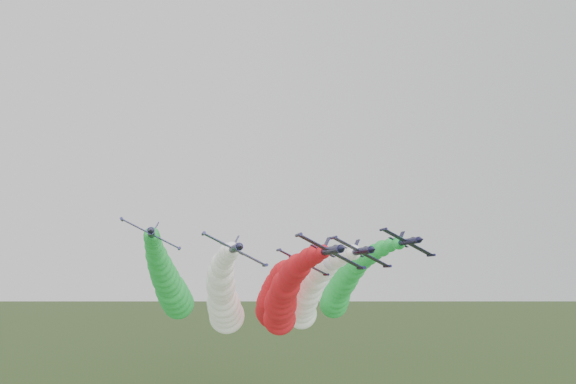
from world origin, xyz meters
name	(u,v)px	position (x,y,z in m)	size (l,w,h in m)	color
jet_lead	(283,301)	(4.17, 41.21, 33.27)	(14.05, 68.38, 17.98)	#131236
jet_inner_left	(224,300)	(-6.80, 48.04, 33.32)	(14.42, 68.75, 18.34)	#131236
jet_inner_right	(308,297)	(11.56, 50.03, 33.92)	(14.12, 68.45, 18.04)	#131236
jet_outer_left	(170,287)	(-17.55, 56.98, 35.84)	(14.11, 68.44, 18.04)	#131236
jet_outer_right	(342,288)	(21.97, 57.80, 35.54)	(14.01, 68.34, 17.94)	#131236
jet_trail	(272,301)	(6.59, 64.91, 32.51)	(13.69, 68.02, 17.61)	#131236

